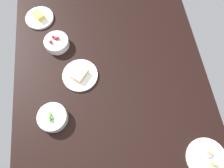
{
  "coord_description": "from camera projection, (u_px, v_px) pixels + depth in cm",
  "views": [
    {
      "loc": [
        -47.28,
        6.37,
        121.43
      ],
      "look_at": [
        0.0,
        0.0,
        6.0
      ],
      "focal_mm": 34.26,
      "sensor_mm": 36.0,
      "label": 1
    }
  ],
  "objects": [
    {
      "name": "dining_table",
      "position": [
        112.0,
        87.0,
        1.29
      ],
      "size": [
        148.58,
        115.9,
        4.0
      ],
      "primitive_type": "cube",
      "color": "black",
      "rests_on": "ground"
    },
    {
      "name": "bowl_berries",
      "position": [
        57.0,
        43.0,
        1.35
      ],
      "size": [
        15.4,
        15.4,
        6.99
      ],
      "color": "white",
      "rests_on": "dining_table"
    },
    {
      "name": "plate_eggs",
      "position": [
        207.0,
        159.0,
        1.1
      ],
      "size": [
        21.17,
        21.17,
        4.92
      ],
      "color": "white",
      "rests_on": "dining_table"
    },
    {
      "name": "bowl_peas",
      "position": [
        53.0,
        117.0,
        1.16
      ],
      "size": [
        16.16,
        16.16,
        6.55
      ],
      "color": "white",
      "rests_on": "dining_table"
    },
    {
      "name": "plate_cheese",
      "position": [
        39.0,
        17.0,
        1.44
      ],
      "size": [
        18.71,
        18.71,
        5.1
      ],
      "color": "white",
      "rests_on": "dining_table"
    },
    {
      "name": "plate_sandwich",
      "position": [
        80.0,
        75.0,
        1.28
      ],
      "size": [
        21.24,
        21.24,
        4.55
      ],
      "color": "white",
      "rests_on": "dining_table"
    }
  ]
}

